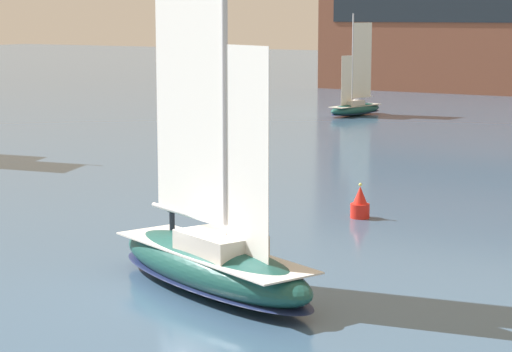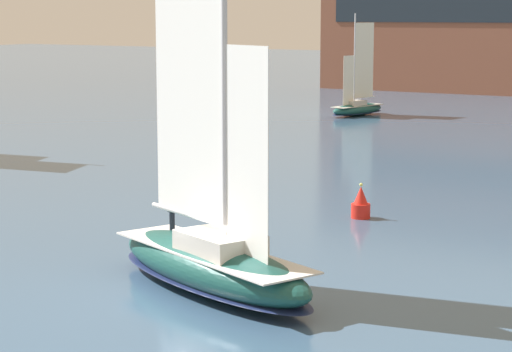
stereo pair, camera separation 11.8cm
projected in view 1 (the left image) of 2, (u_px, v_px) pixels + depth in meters
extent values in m
plane|color=#385675|center=(212.00, 290.00, 34.88)|extent=(400.00, 400.00, 0.00)
cube|color=brown|center=(504.00, 18.00, 120.50)|extent=(43.84, 12.72, 17.95)
cube|color=#1E2833|center=(487.00, 10.00, 114.92)|extent=(39.46, 0.10, 2.87)
ellipsoid|color=#194C47|center=(212.00, 266.00, 34.74)|extent=(10.73, 6.61, 1.77)
ellipsoid|color=#19234C|center=(212.00, 279.00, 34.82)|extent=(10.83, 6.68, 0.21)
cube|color=silver|center=(212.00, 251.00, 34.65)|extent=(9.39, 5.71, 0.06)
cube|color=beige|center=(220.00, 243.00, 34.18)|extent=(3.46, 2.98, 0.73)
cylinder|color=silver|center=(225.00, 64.00, 32.94)|extent=(0.21, 0.21, 12.99)
cylinder|color=silver|center=(188.00, 214.00, 35.67)|extent=(4.40, 1.93, 0.18)
cube|color=white|center=(189.00, 65.00, 34.65)|extent=(4.00, 1.65, 10.65)
cube|color=white|center=(247.00, 156.00, 32.43)|extent=(2.13, 0.88, 7.15)
cylinder|color=#232838|center=(172.00, 223.00, 37.24)|extent=(0.26, 0.26, 0.85)
cylinder|color=#262628|center=(172.00, 203.00, 37.12)|extent=(0.44, 0.44, 0.65)
sphere|color=tan|center=(172.00, 191.00, 37.05)|extent=(0.24, 0.24, 0.24)
ellipsoid|color=#194C47|center=(355.00, 109.00, 93.76)|extent=(3.43, 7.10, 1.16)
ellipsoid|color=#19234C|center=(355.00, 113.00, 93.81)|extent=(3.47, 7.17, 0.14)
cube|color=#BCB7A8|center=(355.00, 106.00, 93.70)|extent=(2.95, 6.23, 0.06)
cube|color=beige|center=(353.00, 103.00, 93.41)|extent=(1.74, 2.17, 0.48)
cylinder|color=silver|center=(353.00, 60.00, 92.61)|extent=(0.14, 0.14, 8.55)
cylinder|color=silver|center=(362.00, 97.00, 94.29)|extent=(0.82, 3.02, 0.12)
cube|color=silver|center=(362.00, 60.00, 93.63)|extent=(0.68, 2.76, 7.01)
cube|color=silver|center=(346.00, 81.00, 92.32)|extent=(0.37, 1.47, 4.70)
cylinder|color=red|center=(360.00, 211.00, 47.12)|extent=(0.91, 0.91, 0.68)
cone|color=red|center=(360.00, 195.00, 46.99)|extent=(0.68, 0.68, 0.84)
sphere|color=#F2F266|center=(360.00, 185.00, 46.91)|extent=(0.16, 0.16, 0.16)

